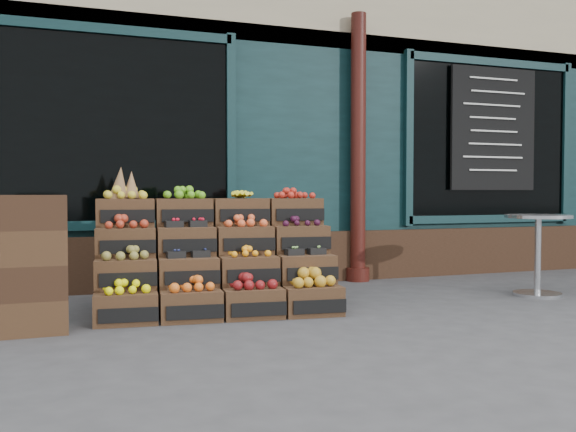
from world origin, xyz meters
name	(u,v)px	position (x,y,z in m)	size (l,w,h in m)	color
ground	(339,319)	(0.00, 0.00, 0.00)	(60.00, 60.00, 0.00)	#3D3D3F
shop_facade	(203,108)	(0.00, 5.11, 2.40)	(12.00, 6.24, 4.80)	#0C2729
crate_display	(215,266)	(-0.88, 0.78, 0.40)	(2.18, 1.24, 1.30)	#442C1A
spare_crates	(31,264)	(-2.42, 0.33, 0.53)	(0.53, 0.37, 1.05)	#442C1A
bistro_table	(538,245)	(2.44, 0.40, 0.52)	(0.67, 0.67, 0.84)	#B6B8BD
shopkeeper	(108,197)	(-1.64, 2.92, 1.01)	(0.74, 0.48, 2.03)	#14491A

